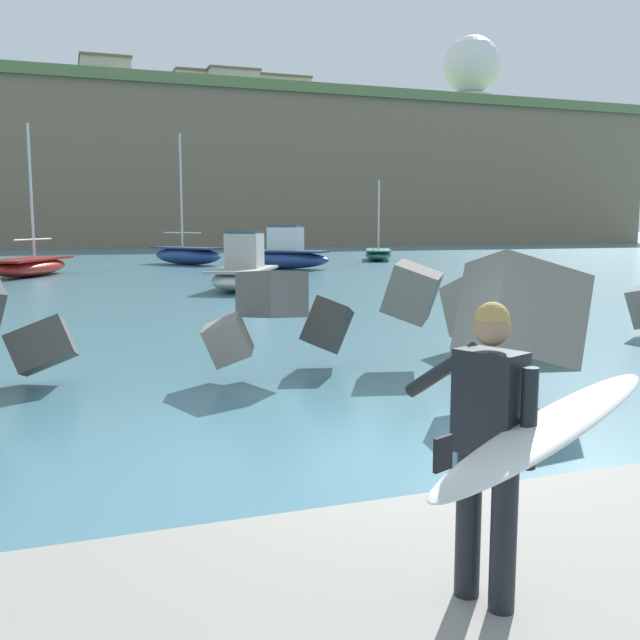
{
  "coord_description": "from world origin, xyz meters",
  "views": [
    {
      "loc": [
        -3.01,
        -6.83,
        2.44
      ],
      "look_at": [
        -0.39,
        0.5,
        1.4
      ],
      "focal_mm": 40.08,
      "sensor_mm": 36.0,
      "label": 1
    }
  ],
  "objects_px": {
    "surfer_with_board": "(508,433)",
    "station_building_west": "(280,97)",
    "mooring_buoy_middle": "(383,258)",
    "station_building_central": "(191,91)",
    "station_building_east": "(105,77)",
    "boat_mid_left": "(187,255)",
    "boat_mid_right": "(378,254)",
    "station_building_annex": "(231,89)",
    "boat_mid_centre": "(30,266)",
    "radar_dome": "(471,72)",
    "boat_far_left": "(279,255)",
    "boat_near_left": "(243,272)"
  },
  "relations": [
    {
      "from": "boat_mid_left",
      "to": "boat_far_left",
      "type": "relative_size",
      "value": 1.38
    },
    {
      "from": "boat_far_left",
      "to": "station_building_west",
      "type": "distance_m",
      "value": 71.62
    },
    {
      "from": "radar_dome",
      "to": "boat_far_left",
      "type": "bearing_deg",
      "value": -129.24
    },
    {
      "from": "boat_mid_right",
      "to": "boat_far_left",
      "type": "height_order",
      "value": "boat_mid_right"
    },
    {
      "from": "boat_mid_left",
      "to": "boat_far_left",
      "type": "xyz_separation_m",
      "value": [
        4.2,
        -6.02,
        0.15
      ]
    },
    {
      "from": "station_building_annex",
      "to": "boat_mid_left",
      "type": "bearing_deg",
      "value": -105.62
    },
    {
      "from": "radar_dome",
      "to": "station_building_central",
      "type": "height_order",
      "value": "radar_dome"
    },
    {
      "from": "surfer_with_board",
      "to": "boat_far_left",
      "type": "height_order",
      "value": "boat_far_left"
    },
    {
      "from": "station_building_west",
      "to": "station_building_east",
      "type": "height_order",
      "value": "station_building_west"
    },
    {
      "from": "boat_far_left",
      "to": "station_building_central",
      "type": "bearing_deg",
      "value": 84.47
    },
    {
      "from": "boat_mid_centre",
      "to": "station_building_central",
      "type": "distance_m",
      "value": 71.87
    },
    {
      "from": "boat_mid_left",
      "to": "boat_mid_right",
      "type": "bearing_deg",
      "value": 5.32
    },
    {
      "from": "mooring_buoy_middle",
      "to": "boat_mid_right",
      "type": "bearing_deg",
      "value": 75.43
    },
    {
      "from": "boat_near_left",
      "to": "boat_mid_right",
      "type": "xyz_separation_m",
      "value": [
        14.38,
        19.39,
        -0.25
      ]
    },
    {
      "from": "boat_mid_left",
      "to": "radar_dome",
      "type": "xyz_separation_m",
      "value": [
        51.02,
        51.31,
        24.47
      ]
    },
    {
      "from": "boat_mid_centre",
      "to": "radar_dome",
      "type": "bearing_deg",
      "value": 44.58
    },
    {
      "from": "boat_far_left",
      "to": "station_building_east",
      "type": "distance_m",
      "value": 61.17
    },
    {
      "from": "boat_near_left",
      "to": "station_building_east",
      "type": "bearing_deg",
      "value": 90.55
    },
    {
      "from": "boat_mid_left",
      "to": "surfer_with_board",
      "type": "bearing_deg",
      "value": -96.73
    },
    {
      "from": "radar_dome",
      "to": "station_building_west",
      "type": "bearing_deg",
      "value": 162.8
    },
    {
      "from": "surfer_with_board",
      "to": "mooring_buoy_middle",
      "type": "distance_m",
      "value": 44.66
    },
    {
      "from": "boat_far_left",
      "to": "station_building_east",
      "type": "bearing_deg",
      "value": 95.64
    },
    {
      "from": "boat_mid_left",
      "to": "station_building_east",
      "type": "relative_size",
      "value": 0.99
    },
    {
      "from": "boat_mid_left",
      "to": "station_building_annex",
      "type": "xyz_separation_m",
      "value": [
        15.44,
        55.23,
        20.47
      ]
    },
    {
      "from": "station_building_west",
      "to": "boat_far_left",
      "type": "bearing_deg",
      "value": -106.6
    },
    {
      "from": "station_building_east",
      "to": "boat_mid_centre",
      "type": "bearing_deg",
      "value": -97.04
    },
    {
      "from": "mooring_buoy_middle",
      "to": "station_building_east",
      "type": "distance_m",
      "value": 57.83
    },
    {
      "from": "boat_mid_right",
      "to": "boat_far_left",
      "type": "xyz_separation_m",
      "value": [
        -9.37,
        -7.28,
        0.34
      ]
    },
    {
      "from": "boat_near_left",
      "to": "station_building_west",
      "type": "bearing_deg",
      "value": 72.46
    },
    {
      "from": "mooring_buoy_middle",
      "to": "station_building_central",
      "type": "height_order",
      "value": "station_building_central"
    },
    {
      "from": "boat_far_left",
      "to": "radar_dome",
      "type": "height_order",
      "value": "radar_dome"
    },
    {
      "from": "boat_mid_centre",
      "to": "station_building_central",
      "type": "relative_size",
      "value": 0.89
    },
    {
      "from": "boat_mid_right",
      "to": "surfer_with_board",
      "type": "bearing_deg",
      "value": -113.39
    },
    {
      "from": "surfer_with_board",
      "to": "boat_near_left",
      "type": "distance_m",
      "value": 23.63
    },
    {
      "from": "boat_mid_centre",
      "to": "station_building_west",
      "type": "bearing_deg",
      "value": 64.19
    },
    {
      "from": "boat_near_left",
      "to": "station_building_annex",
      "type": "distance_m",
      "value": 77.86
    },
    {
      "from": "surfer_with_board",
      "to": "boat_far_left",
      "type": "distance_m",
      "value": 36.54
    },
    {
      "from": "station_building_east",
      "to": "station_building_central",
      "type": "bearing_deg",
      "value": 30.42
    },
    {
      "from": "mooring_buoy_middle",
      "to": "station_building_annex",
      "type": "relative_size",
      "value": 0.06
    },
    {
      "from": "radar_dome",
      "to": "surfer_with_board",
      "type": "bearing_deg",
      "value": -121.09
    },
    {
      "from": "boat_near_left",
      "to": "boat_mid_right",
      "type": "height_order",
      "value": "boat_mid_right"
    },
    {
      "from": "surfer_with_board",
      "to": "station_building_west",
      "type": "distance_m",
      "value": 107.02
    },
    {
      "from": "boat_mid_left",
      "to": "station_building_annex",
      "type": "relative_size",
      "value": 1.13
    },
    {
      "from": "boat_mid_right",
      "to": "station_building_annex",
      "type": "distance_m",
      "value": 57.82
    },
    {
      "from": "mooring_buoy_middle",
      "to": "station_building_annex",
      "type": "height_order",
      "value": "station_building_annex"
    },
    {
      "from": "boat_far_left",
      "to": "mooring_buoy_middle",
      "type": "distance_m",
      "value": 10.47
    },
    {
      "from": "surfer_with_board",
      "to": "station_building_east",
      "type": "bearing_deg",
      "value": 87.9
    },
    {
      "from": "surfer_with_board",
      "to": "boat_near_left",
      "type": "bearing_deg",
      "value": 80.08
    },
    {
      "from": "boat_mid_right",
      "to": "station_building_west",
      "type": "bearing_deg",
      "value": 80.08
    },
    {
      "from": "station_building_central",
      "to": "station_building_east",
      "type": "distance_m",
      "value": 13.83
    }
  ]
}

